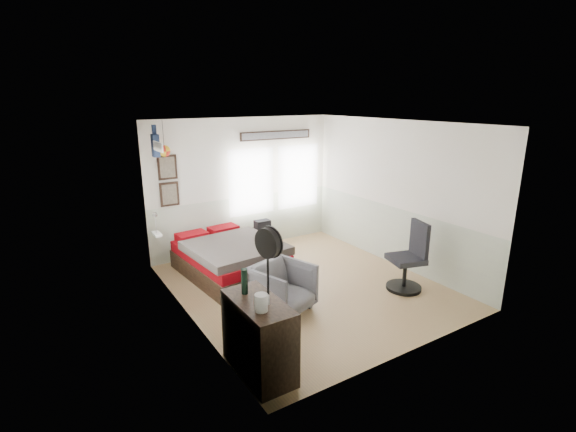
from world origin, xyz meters
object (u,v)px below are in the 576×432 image
object	(u,v)px
task_chair	(409,262)
dresser	(259,337)
nightstand	(263,240)
armchair	(283,288)
bed	(230,258)

from	to	relation	value
task_chair	dresser	bearing A→B (deg)	-153.07
dresser	nightstand	size ratio (longest dim) A/B	2.12
armchair	task_chair	world-z (taller)	task_chair
armchair	task_chair	bearing A→B (deg)	-31.41
dresser	nightstand	world-z (taller)	dresser
bed	armchair	distance (m)	1.60
bed	nightstand	distance (m)	1.34
dresser	bed	bearing A→B (deg)	72.31
nightstand	armchair	bearing A→B (deg)	-107.39
dresser	armchair	world-z (taller)	dresser
dresser	task_chair	bearing A→B (deg)	11.04
bed	dresser	size ratio (longest dim) A/B	2.13
bed	nightstand	size ratio (longest dim) A/B	4.51
nightstand	bed	bearing A→B (deg)	-139.86
bed	task_chair	distance (m)	3.08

